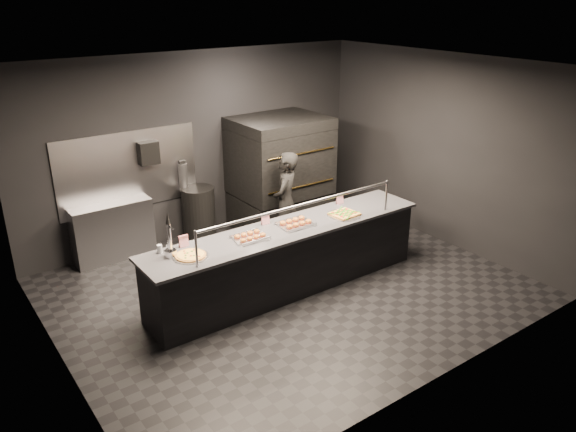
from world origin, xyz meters
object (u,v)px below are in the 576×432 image
at_px(beer_tap, 170,244).
at_px(worker, 286,202).
at_px(round_pizza, 191,256).
at_px(pizza_oven, 280,173).
at_px(fire_extinguisher, 183,177).
at_px(towel_dispenser, 148,153).
at_px(trash_bin, 199,214).
at_px(square_pizza, 344,214).
at_px(slider_tray_a, 250,237).
at_px(service_counter, 288,258).
at_px(slider_tray_b, 296,223).
at_px(prep_shelf, 113,231).

relative_size(beer_tap, worker, 0.35).
bearing_deg(beer_tap, round_pizza, -38.69).
bearing_deg(pizza_oven, fire_extinguisher, 162.11).
bearing_deg(round_pizza, towel_dispenser, 77.21).
bearing_deg(pizza_oven, trash_bin, 167.11).
bearing_deg(square_pizza, towel_dispenser, 125.55).
relative_size(fire_extinguisher, slider_tray_a, 1.04).
xyz_separation_m(pizza_oven, worker, (-0.49, -0.84, -0.17)).
height_order(towel_dispenser, beer_tap, towel_dispenser).
bearing_deg(service_counter, square_pizza, -7.16).
bearing_deg(slider_tray_b, square_pizza, -9.06).
height_order(pizza_oven, towel_dispenser, pizza_oven).
distance_m(towel_dispenser, slider_tray_b, 2.66).
bearing_deg(pizza_oven, square_pizza, -98.81).
xyz_separation_m(pizza_oven, trash_bin, (-1.40, 0.32, -0.52)).
bearing_deg(round_pizza, fire_extinguisher, 65.67).
xyz_separation_m(round_pizza, slider_tray_a, (0.85, 0.03, 0.01)).
relative_size(towel_dispenser, trash_bin, 0.39).
relative_size(pizza_oven, round_pizza, 4.52).
relative_size(prep_shelf, round_pizza, 2.84).
bearing_deg(slider_tray_a, square_pizza, -4.17).
relative_size(round_pizza, square_pizza, 0.93).
xyz_separation_m(pizza_oven, round_pizza, (-2.65, -1.93, -0.03)).
height_order(round_pizza, slider_tray_b, slider_tray_b).
distance_m(slider_tray_a, square_pizza, 1.49).
bearing_deg(beer_tap, slider_tray_b, -3.46).
xyz_separation_m(square_pizza, trash_bin, (-1.09, 2.33, -0.49)).
bearing_deg(slider_tray_b, prep_shelf, 126.81).
distance_m(prep_shelf, fire_extinguisher, 1.39).
bearing_deg(service_counter, beer_tap, 175.94).
bearing_deg(slider_tray_a, fire_extinguisher, 84.06).
distance_m(service_counter, fire_extinguisher, 2.50).
bearing_deg(trash_bin, square_pizza, -64.99).
relative_size(fire_extinguisher, square_pizza, 1.11).
height_order(service_counter, round_pizza, service_counter).
xyz_separation_m(beer_tap, trash_bin, (1.44, 2.10, -0.64)).
bearing_deg(fire_extinguisher, prep_shelf, -176.34).
bearing_deg(towel_dispenser, worker, -39.59).
height_order(trash_bin, worker, worker).
bearing_deg(round_pizza, service_counter, 1.27).
relative_size(beer_tap, square_pizza, 1.24).
distance_m(slider_tray_a, worker, 1.69).
height_order(pizza_oven, prep_shelf, pizza_oven).
bearing_deg(worker, round_pizza, -12.28).
relative_size(slider_tray_b, worker, 0.31).
bearing_deg(trash_bin, pizza_oven, -12.89).
relative_size(towel_dispenser, square_pizza, 0.77).
distance_m(pizza_oven, fire_extinguisher, 1.63).
height_order(towel_dispenser, slider_tray_a, towel_dispenser).
height_order(slider_tray_b, square_pizza, slider_tray_b).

